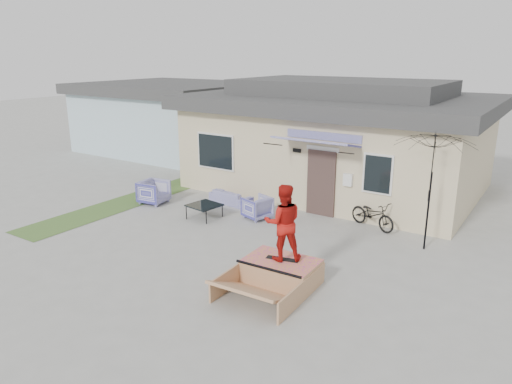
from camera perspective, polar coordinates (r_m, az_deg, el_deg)
The scene contains 13 objects.
ground at distance 12.39m, azimuth -5.81°, elevation -7.53°, with size 90.00×90.00×0.00m, color gray.
grass_strip at distance 17.17m, azimuth -15.11°, elevation -1.14°, with size 1.40×8.00×0.01m, color #3F5F2B.
house at distance 18.47m, azimuth 9.95°, elevation 6.57°, with size 10.80×8.49×4.10m.
neighbor_house at distance 26.00m, azimuth -10.04°, elevation 9.00°, with size 8.60×7.60×3.50m.
loveseat at distance 16.36m, azimuth -3.03°, elevation -0.33°, with size 1.58×0.46×0.62m, color #2E2C95.
armchair_left at distance 16.69m, azimuth -12.16°, elevation 0.14°, with size 0.86×0.81×0.89m, color #2E2C95.
armchair_right at distance 14.84m, azimuth 0.14°, elevation -1.74°, with size 0.76×0.71×0.78m, color #2E2C95.
coffee_table at distance 15.01m, azimuth -6.20°, elevation -2.31°, with size 0.89×0.89×0.44m, color black.
bicycle at distance 14.42m, azimuth 13.83°, elevation -2.29°, with size 0.55×1.58×1.01m, color black.
patio_umbrella at distance 12.91m, azimuth 20.20°, elevation 0.75°, with size 2.49×2.40×2.20m.
skate_ramp at distance 10.86m, azimuth 3.04°, elevation -9.48°, with size 1.61×2.14×0.54m, color tan, non-canonical shape.
skateboard at distance 10.78m, azimuth 3.20°, elevation -7.98°, with size 0.75×0.19×0.05m, color black.
skater at distance 10.45m, azimuth 3.28°, elevation -3.52°, with size 0.85×0.66×1.74m, color #AF1510.
Camera 1 is at (7.26, -8.71, 4.99)m, focal length 33.36 mm.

